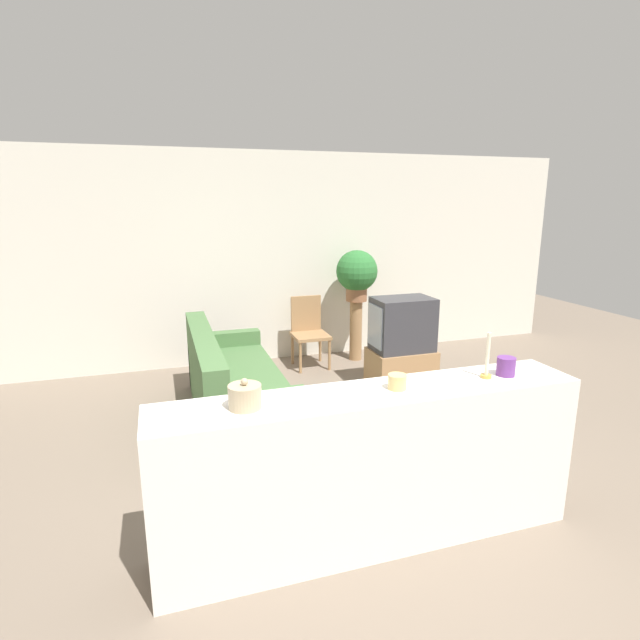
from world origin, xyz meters
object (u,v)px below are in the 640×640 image
object	(u,v)px
couch	(234,389)
potted_plant	(357,273)
wooden_chair	(309,329)
decorative_bowl	(245,396)
television	(402,324)

from	to	relation	value
couch	potted_plant	xyz separation A→B (m)	(1.83, 1.39, 0.86)
couch	wooden_chair	size ratio (longest dim) A/B	2.35
couch	decorative_bowl	size ratio (longest dim) A/B	11.64
wooden_chair	potted_plant	size ratio (longest dim) A/B	1.35
couch	potted_plant	world-z (taller)	potted_plant
couch	decorative_bowl	bearing A→B (deg)	-95.84
potted_plant	couch	bearing A→B (deg)	-142.85
television	wooden_chair	world-z (taller)	television
couch	decorative_bowl	world-z (taller)	decorative_bowl
television	potted_plant	size ratio (longest dim) A/B	1.00
couch	wooden_chair	world-z (taller)	wooden_chair
couch	decorative_bowl	xyz separation A→B (m)	(-0.21, -2.06, 0.75)
television	wooden_chair	bearing A→B (deg)	124.64
potted_plant	television	bearing A→B (deg)	-85.48
wooden_chair	decorative_bowl	size ratio (longest dim) A/B	4.96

